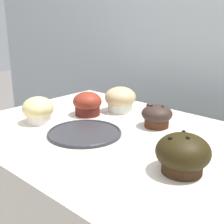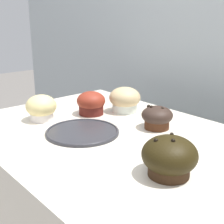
{
  "view_description": "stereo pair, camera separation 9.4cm",
  "coord_description": "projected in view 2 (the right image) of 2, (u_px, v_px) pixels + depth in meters",
  "views": [
    {
      "loc": [
        0.51,
        -0.61,
        1.24
      ],
      "look_at": [
        -0.1,
        0.04,
        0.95
      ],
      "focal_mm": 50.0,
      "sensor_mm": 36.0,
      "label": 1
    },
    {
      "loc": [
        0.58,
        -0.55,
        1.24
      ],
      "look_at": [
        -0.1,
        0.04,
        0.95
      ],
      "focal_mm": 50.0,
      "sensor_mm": 36.0,
      "label": 2
    }
  ],
  "objects": [
    {
      "name": "muffin_front_left",
      "position": [
        125.0,
        100.0,
        1.09
      ],
      "size": [
        0.11,
        0.11,
        0.09
      ],
      "color": "silver",
      "rests_on": "display_counter"
    },
    {
      "name": "muffin_front_right",
      "position": [
        41.0,
        108.0,
        1.0
      ],
      "size": [
        0.1,
        0.1,
        0.08
      ],
      "color": "white",
      "rests_on": "display_counter"
    },
    {
      "name": "serving_plate",
      "position": [
        82.0,
        132.0,
        0.9
      ],
      "size": [
        0.21,
        0.21,
        0.01
      ],
      "color": "#2D2D33",
      "rests_on": "display_counter"
    },
    {
      "name": "muffin_back_left",
      "position": [
        169.0,
        157.0,
        0.66
      ],
      "size": [
        0.12,
        0.12,
        0.09
      ],
      "color": "#342112",
      "rests_on": "display_counter"
    },
    {
      "name": "muffin_front_center",
      "position": [
        156.0,
        117.0,
        0.93
      ],
      "size": [
        0.09,
        0.09,
        0.07
      ],
      "color": "#462514",
      "rests_on": "display_counter"
    },
    {
      "name": "muffin_back_right",
      "position": [
        91.0,
        103.0,
        1.06
      ],
      "size": [
        0.1,
        0.1,
        0.08
      ],
      "color": "#4D1914",
      "rests_on": "display_counter"
    }
  ]
}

